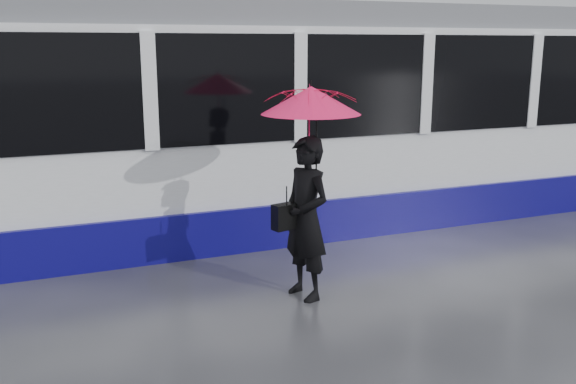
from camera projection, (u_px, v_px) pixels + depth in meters
name	position (u px, v px, depth m)	size (l,w,h in m)	color
ground	(170.00, 300.00, 7.11)	(90.00, 90.00, 0.00)	#27272C
rails	(133.00, 238.00, 9.36)	(34.00, 1.51, 0.02)	#3F3D38
tram	(171.00, 125.00, 9.23)	(26.00, 2.56, 3.35)	white
woman	(306.00, 218.00, 7.01)	(0.66, 0.43, 1.81)	black
umbrella	(311.00, 120.00, 6.79)	(1.29, 1.29, 1.22)	#FF155F
handbag	(287.00, 216.00, 6.94)	(0.35, 0.22, 0.46)	black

